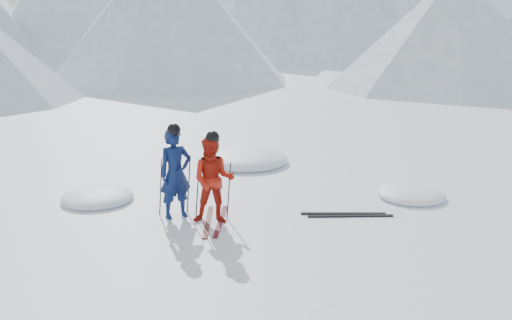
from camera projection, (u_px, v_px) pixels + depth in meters
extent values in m
plane|color=white|center=(346.00, 217.00, 10.67)|extent=(160.00, 160.00, 0.00)
cone|color=#B2BCD1|center=(162.00, 1.00, 57.79)|extent=(17.69, 17.69, 11.93)
cone|color=#B2BCD1|center=(261.00, 4.00, 51.71)|extent=(19.63, 19.63, 10.85)
cone|color=#B2BCD1|center=(450.00, 31.00, 30.63)|extent=(14.00, 14.00, 6.50)
cone|color=#B2BCD1|center=(166.00, 10.00, 34.02)|extent=(16.00, 16.00, 9.00)
imported|color=#0C1949|center=(175.00, 174.00, 10.49)|extent=(0.76, 0.64, 1.77)
imported|color=#B01C0E|center=(213.00, 180.00, 10.22)|extent=(0.90, 0.75, 1.68)
cylinder|color=black|center=(161.00, 187.00, 10.67)|extent=(0.12, 0.08, 1.18)
cylinder|color=black|center=(189.00, 184.00, 10.83)|extent=(0.12, 0.07, 1.18)
cylinder|color=black|center=(197.00, 191.00, 10.49)|extent=(0.11, 0.09, 1.12)
cylinder|color=black|center=(229.00, 191.00, 10.47)|extent=(0.11, 0.08, 1.12)
cube|color=black|center=(208.00, 221.00, 10.41)|extent=(0.28, 1.70, 0.03)
cube|color=black|center=(220.00, 221.00, 10.44)|extent=(0.40, 1.69, 0.03)
cube|color=black|center=(343.00, 214.00, 10.84)|extent=(1.70, 0.32, 0.03)
cube|color=black|center=(350.00, 216.00, 10.71)|extent=(1.70, 0.27, 0.03)
ellipsoid|color=white|center=(98.00, 201.00, 11.68)|extent=(1.54, 1.54, 0.34)
ellipsoid|color=white|center=(411.00, 197.00, 11.89)|extent=(1.46, 1.46, 0.32)
ellipsoid|color=white|center=(246.00, 163.00, 14.80)|extent=(2.32, 2.32, 0.51)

